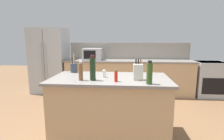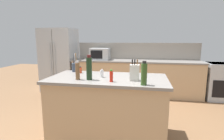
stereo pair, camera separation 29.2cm
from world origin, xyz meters
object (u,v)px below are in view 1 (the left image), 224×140
object	(u,v)px
salt_shaker	(104,74)
spice_jar_paprika	(80,71)
microwave	(93,54)
hot_sauce_bottle	(116,76)
knife_block	(138,72)
refrigerator	(50,61)
pepper_grinder	(81,71)
utensil_crock	(74,67)
wine_bottle	(93,69)
olive_oil_bottle	(150,73)
range_oven	(209,79)

from	to	relation	value
salt_shaker	spice_jar_paprika	xyz separation A→B (m)	(-0.43, 0.25, -0.00)
microwave	spice_jar_paprika	xyz separation A→B (m)	(0.17, -1.95, -0.11)
hot_sauce_bottle	knife_block	bearing A→B (deg)	23.72
hot_sauce_bottle	refrigerator	bearing A→B (deg)	129.10
pepper_grinder	spice_jar_paprika	distance (m)	0.49
pepper_grinder	spice_jar_paprika	size ratio (longest dim) A/B	2.40
utensil_crock	hot_sauce_bottle	world-z (taller)	utensil_crock
refrigerator	spice_jar_paprika	distance (m)	2.45
refrigerator	wine_bottle	bearing A→B (deg)	-55.02
refrigerator	pepper_grinder	size ratio (longest dim) A/B	6.85
refrigerator	knife_block	world-z (taller)	refrigerator
knife_block	olive_oil_bottle	size ratio (longest dim) A/B	0.97
refrigerator	pepper_grinder	world-z (taller)	refrigerator
range_oven	refrigerator	bearing A→B (deg)	179.33
microwave	salt_shaker	bearing A→B (deg)	-74.75
refrigerator	olive_oil_bottle	size ratio (longest dim) A/B	6.02
range_oven	knife_block	xyz separation A→B (m)	(-2.03, -2.32, 0.59)
spice_jar_paprika	range_oven	bearing A→B (deg)	33.43
range_oven	utensil_crock	bearing A→B (deg)	-149.23
microwave	utensil_crock	xyz separation A→B (m)	(0.03, -1.84, -0.08)
range_oven	pepper_grinder	world-z (taller)	pepper_grinder
range_oven	salt_shaker	world-z (taller)	salt_shaker
knife_block	utensil_crock	bearing A→B (deg)	153.90
range_oven	salt_shaker	xyz separation A→B (m)	(-2.52, -2.20, 0.53)
wine_bottle	refrigerator	bearing A→B (deg)	124.98
wine_bottle	spice_jar_paprika	world-z (taller)	wine_bottle
utensil_crock	salt_shaker	xyz separation A→B (m)	(0.57, -0.36, -0.03)
wine_bottle	hot_sauce_bottle	size ratio (longest dim) A/B	2.14
utensil_crock	salt_shaker	bearing A→B (deg)	-32.72
salt_shaker	wine_bottle	distance (m)	0.26
microwave	olive_oil_bottle	distance (m)	2.82
utensil_crock	wine_bottle	bearing A→B (deg)	-52.00
refrigerator	hot_sauce_bottle	world-z (taller)	refrigerator
olive_oil_bottle	refrigerator	bearing A→B (deg)	133.52
olive_oil_bottle	wine_bottle	bearing A→B (deg)	169.08
olive_oil_bottle	pepper_grinder	bearing A→B (deg)	172.22
spice_jar_paprika	utensil_crock	bearing A→B (deg)	140.34
knife_block	salt_shaker	size ratio (longest dim) A/B	2.45
knife_block	refrigerator	bearing A→B (deg)	133.01
salt_shaker	hot_sauce_bottle	bearing A→B (deg)	-52.64
knife_block	spice_jar_paprika	distance (m)	1.00
microwave	spice_jar_paprika	size ratio (longest dim) A/B	4.73
utensil_crock	pepper_grinder	world-z (taller)	utensil_crock
olive_oil_bottle	hot_sauce_bottle	size ratio (longest dim) A/B	1.85
knife_block	spice_jar_paprika	xyz separation A→B (m)	(-0.92, 0.37, -0.06)
utensil_crock	hot_sauce_bottle	size ratio (longest dim) A/B	1.98
hot_sauce_bottle	salt_shaker	bearing A→B (deg)	127.36
microwave	hot_sauce_bottle	distance (m)	2.58
range_oven	olive_oil_bottle	size ratio (longest dim) A/B	3.08
refrigerator	salt_shaker	size ratio (longest dim) A/B	15.20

